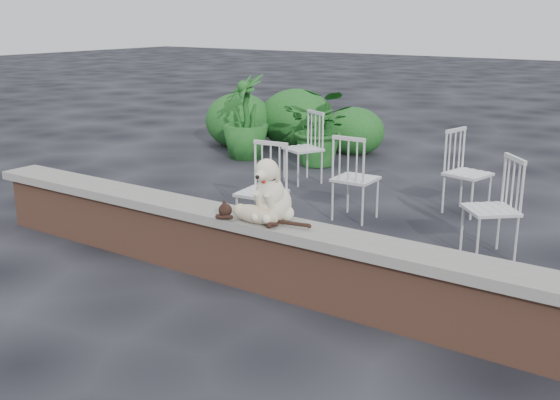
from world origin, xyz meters
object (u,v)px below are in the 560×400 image
Objects in this scene: cat at (255,213)px; chair_e at (468,172)px; chair_b at (303,148)px; dog at (274,188)px; chair_d at (491,208)px; potted_plant_a at (321,127)px; chair_a at (262,191)px; potted_plant_b at (246,116)px; chair_c at (356,177)px.

chair_e is (0.64, 3.10, -0.19)m from cat.
chair_e reaches higher than cat.
cat is 1.00× the size of chair_b.
chair_d is (1.21, 1.70, -0.37)m from dog.
cat is 3.64m from chair_b.
cat is at bearing -65.20° from potted_plant_a.
potted_plant_a is (-0.34, 1.02, 0.10)m from chair_b.
chair_a and chair_d have the same top height.
chair_e is at bearing -24.09° from potted_plant_a.
chair_b is 0.73× the size of potted_plant_b.
cat is (-0.08, -0.15, -0.18)m from dog.
potted_plant_a is (-2.61, 1.17, 0.10)m from chair_e.
potted_plant_b is at bearing -170.61° from potted_plant_a.
dog is at bearing -35.16° from chair_b.
cat is 2.26m from chair_d.
chair_c is 0.73× the size of potted_plant_b.
chair_a is 3.35m from potted_plant_a.
cat is at bearing -62.60° from chair_a.
chair_c is at bearing -12.07° from chair_b.
chair_e and chair_b have the same top height.
chair_c is 0.82× the size of potted_plant_a.
chair_e is 1.00× the size of chair_c.
chair_b is (-1.35, 1.06, 0.00)m from chair_c.
chair_a is (0.87, -2.10, 0.00)m from chair_b.
potted_plant_a reaches higher than chair_a.
potted_plant_a reaches higher than chair_e.
dog is at bearing 98.41° from chair_c.
chair_a is at bearing 124.94° from dog.
potted_plant_b is (-1.24, -0.20, 0.07)m from potted_plant_a.
chair_d is at bearing 12.38° from chair_a.
dog is at bearing -56.00° from chair_a.
cat is 1.00× the size of chair_c.
chair_b is at bearing -157.52° from chair_d.
cat is 3.17m from chair_e.
chair_d is (2.06, 0.71, 0.00)m from chair_a.
cat is 1.00× the size of chair_e.
potted_plant_b reaches higher than chair_b.
chair_a is at bearing -50.10° from potted_plant_b.
dog is at bearing -49.93° from potted_plant_b.
potted_plant_b is at bearing 123.33° from chair_a.
chair_e is at bearing -137.01° from chair_c.
chair_c is at bearing 58.38° from chair_a.
potted_plant_a reaches higher than dog.
dog is 0.56× the size of chair_a.
chair_b is at bearing 98.96° from chair_e.
dog is 0.25m from cat.
potted_plant_a is (-1.69, 2.07, 0.10)m from chair_c.
chair_d is (2.92, -1.40, 0.00)m from chair_b.
cat is at bearing -76.84° from chair_d.
chair_e and chair_d have the same top height.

